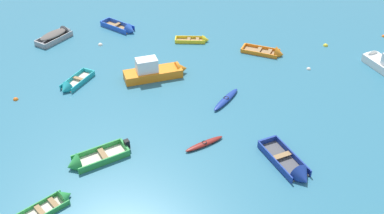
# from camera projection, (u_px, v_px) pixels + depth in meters

# --- Properties ---
(rowboat_deep_blue_back_row_right) EXTENTS (3.56, 4.45, 1.34)m
(rowboat_deep_blue_back_row_right) POSITION_uv_depth(u_px,v_px,m) (294.00, 170.00, 27.34)
(rowboat_deep_blue_back_row_right) COLOR #4C4C51
(rowboat_deep_blue_back_row_right) RESTS_ON ground_plane
(motor_launch_orange_center) EXTENTS (5.43, 3.62, 2.10)m
(motor_launch_orange_center) POSITION_uv_depth(u_px,v_px,m) (157.00, 71.00, 36.55)
(motor_launch_orange_center) COLOR orange
(motor_launch_orange_center) RESTS_ON ground_plane
(rowboat_green_far_back) EXTENTS (3.93, 3.54, 1.33)m
(rowboat_green_far_back) POSITION_uv_depth(u_px,v_px,m) (87.00, 161.00, 28.00)
(rowboat_green_far_back) COLOR beige
(rowboat_green_far_back) RESTS_ON ground_plane
(rowboat_grey_cluster_inner) EXTENTS (2.95, 4.25, 1.37)m
(rowboat_grey_cluster_inner) POSITION_uv_depth(u_px,v_px,m) (59.00, 34.00, 42.73)
(rowboat_grey_cluster_inner) COLOR #4C4C51
(rowboat_grey_cluster_inner) RESTS_ON ground_plane
(kayak_maroon_foreground_center) EXTENTS (2.56, 2.26, 0.28)m
(kayak_maroon_foreground_center) POSITION_uv_depth(u_px,v_px,m) (204.00, 144.00, 29.53)
(kayak_maroon_foreground_center) COLOR maroon
(kayak_maroon_foreground_center) RESTS_ON ground_plane
(rowboat_blue_distant_center) EXTENTS (4.18, 3.06, 1.17)m
(rowboat_blue_distant_center) POSITION_uv_depth(u_px,v_px,m) (125.00, 29.00, 44.11)
(rowboat_blue_distant_center) COLOR #99754C
(rowboat_blue_distant_center) RESTS_ON ground_plane
(motor_launch_white_far_right) EXTENTS (3.75, 5.11, 1.95)m
(motor_launch_white_far_right) POSITION_uv_depth(u_px,v_px,m) (384.00, 64.00, 37.65)
(motor_launch_white_far_right) COLOR white
(motor_launch_white_far_right) RESTS_ON ground_plane
(kayak_deep_blue_cluster_outer) EXTENTS (2.00, 3.45, 0.34)m
(kayak_deep_blue_cluster_outer) POSITION_uv_depth(u_px,v_px,m) (226.00, 99.00, 33.85)
(kayak_deep_blue_cluster_outer) COLOR navy
(kayak_deep_blue_cluster_outer) RESTS_ON ground_plane
(rowboat_orange_near_right) EXTENTS (4.03, 2.23, 1.26)m
(rowboat_orange_near_right) POSITION_uv_depth(u_px,v_px,m) (272.00, 53.00, 40.00)
(rowboat_orange_near_right) COLOR #99754C
(rowboat_orange_near_right) RESTS_ON ground_plane
(rowboat_turquoise_far_left) EXTENTS (2.12, 3.76, 1.08)m
(rowboat_turquoise_far_left) POSITION_uv_depth(u_px,v_px,m) (71.00, 86.00, 35.41)
(rowboat_turquoise_far_left) COLOR beige
(rowboat_turquoise_far_left) RESTS_ON ground_plane
(rowboat_yellow_near_camera) EXTENTS (3.31, 1.31, 0.94)m
(rowboat_yellow_near_camera) POSITION_uv_depth(u_px,v_px,m) (199.00, 40.00, 42.17)
(rowboat_yellow_near_camera) COLOR #99754C
(rowboat_yellow_near_camera) RESTS_ON ground_plane
(rowboat_green_back_row_left) EXTENTS (2.87, 3.20, 1.01)m
(rowboat_green_back_row_left) POSITION_uv_depth(u_px,v_px,m) (57.00, 202.00, 25.26)
(rowboat_green_back_row_left) COLOR beige
(rowboat_green_back_row_left) RESTS_ON ground_plane
(mooring_buoy_outer_edge) EXTENTS (0.40, 0.40, 0.40)m
(mooring_buoy_outer_edge) POSITION_uv_depth(u_px,v_px,m) (16.00, 100.00, 34.09)
(mooring_buoy_outer_edge) COLOR orange
(mooring_buoy_outer_edge) RESTS_ON ground_plane
(mooring_buoy_near_foreground) EXTENTS (0.36, 0.36, 0.36)m
(mooring_buoy_near_foreground) POSITION_uv_depth(u_px,v_px,m) (309.00, 69.00, 37.93)
(mooring_buoy_near_foreground) COLOR silver
(mooring_buoy_near_foreground) RESTS_ON ground_plane
(mooring_buoy_trailing) EXTENTS (0.40, 0.40, 0.40)m
(mooring_buoy_trailing) POSITION_uv_depth(u_px,v_px,m) (384.00, 37.00, 43.15)
(mooring_buoy_trailing) COLOR orange
(mooring_buoy_trailing) RESTS_ON ground_plane
(mooring_buoy_central) EXTENTS (0.43, 0.43, 0.43)m
(mooring_buoy_central) POSITION_uv_depth(u_px,v_px,m) (100.00, 45.00, 41.65)
(mooring_buoy_central) COLOR silver
(mooring_buoy_central) RESTS_ON ground_plane
(mooring_buoy_between_boats_right) EXTENTS (0.45, 0.45, 0.45)m
(mooring_buoy_between_boats_right) POSITION_uv_depth(u_px,v_px,m) (325.00, 46.00, 41.53)
(mooring_buoy_between_boats_right) COLOR yellow
(mooring_buoy_between_boats_right) RESTS_ON ground_plane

